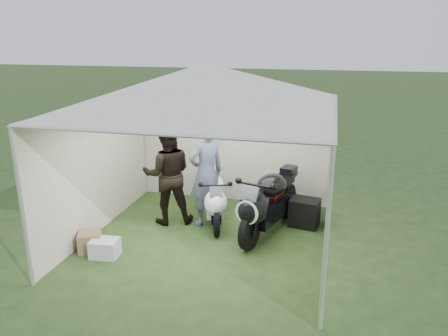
{
  "coord_description": "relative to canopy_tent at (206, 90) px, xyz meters",
  "views": [
    {
      "loc": [
        1.95,
        -6.63,
        3.41
      ],
      "look_at": [
        0.22,
        0.35,
        1.21
      ],
      "focal_mm": 35.0,
      "sensor_mm": 36.0,
      "label": 1
    }
  ],
  "objects": [
    {
      "name": "canopy_tent",
      "position": [
        0.0,
        0.0,
        0.0
      ],
      "size": [
        5.66,
        5.66,
        3.0
      ],
      "color": "silver",
      "rests_on": "ground"
    },
    {
      "name": "crate_1",
      "position": [
        -1.75,
        -0.89,
        -2.41
      ],
      "size": [
        0.48,
        0.48,
        0.33
      ],
      "primitive_type": "cube",
      "rotation": [
        0.0,
        0.0,
        0.43
      ],
      "color": "olive",
      "rests_on": "ground"
    },
    {
      "name": "equipment_box",
      "position": [
        1.6,
        0.95,
        -2.32
      ],
      "size": [
        0.59,
        0.5,
        0.52
      ],
      "primitive_type": "cube",
      "rotation": [
        0.0,
        0.0,
        -0.18
      ],
      "color": "black",
      "rests_on": "ground"
    },
    {
      "name": "paddock_stand",
      "position": [
        1.24,
        1.41,
        -2.39
      ],
      "size": [
        0.55,
        0.42,
        0.36
      ],
      "primitive_type": "cube",
      "rotation": [
        0.0,
        0.0,
        -0.27
      ],
      "color": "#0F37AD",
      "rests_on": "ground"
    },
    {
      "name": "person_blue_jacket",
      "position": [
        -0.18,
        0.61,
        -1.59
      ],
      "size": [
        0.84,
        0.85,
        1.98
      ],
      "primitive_type": "imported",
      "rotation": [
        0.0,
        0.0,
        -2.32
      ],
      "color": "slate",
      "rests_on": "ground"
    },
    {
      "name": "ground",
      "position": [
        0.0,
        -0.03,
        -2.58
      ],
      "size": [
        80.0,
        80.0,
        0.0
      ],
      "primitive_type": "plane",
      "color": "#263D19",
      "rests_on": "ground"
    },
    {
      "name": "motorcycle_white",
      "position": [
        -0.07,
        0.69,
        -2.07
      ],
      "size": [
        0.85,
        1.78,
        0.91
      ],
      "rotation": [
        0.0,
        0.0,
        0.34
      ],
      "color": "black",
      "rests_on": "ground"
    },
    {
      "name": "crate_0",
      "position": [
        -1.41,
        -1.02,
        -2.43
      ],
      "size": [
        0.46,
        0.37,
        0.29
      ],
      "primitive_type": "cube",
      "rotation": [
        0.0,
        0.0,
        0.08
      ],
      "color": "silver",
      "rests_on": "ground"
    },
    {
      "name": "person_dark_jacket",
      "position": [
        -0.9,
        0.52,
        -1.63
      ],
      "size": [
        1.12,
        1.01,
        1.9
      ],
      "primitive_type": "imported",
      "rotation": [
        0.0,
        0.0,
        3.52
      ],
      "color": "black",
      "rests_on": "ground"
    },
    {
      "name": "motorcycle_black",
      "position": [
        0.97,
        0.44,
        -1.96
      ],
      "size": [
        0.91,
        2.18,
        1.1
      ],
      "rotation": [
        0.0,
        0.0,
        -0.27
      ],
      "color": "black",
      "rests_on": "ground"
    }
  ]
}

